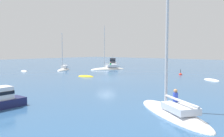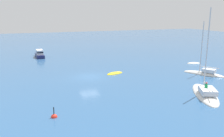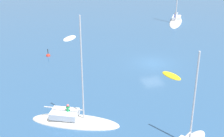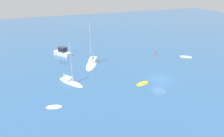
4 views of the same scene
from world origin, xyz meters
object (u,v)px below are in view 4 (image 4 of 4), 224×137
at_px(dinghy, 186,57).
at_px(channel_buoy, 155,55).
at_px(cabin_cruiser, 62,52).
at_px(sailboat, 92,63).
at_px(skiff, 54,107).
at_px(dinghy_1, 142,84).
at_px(yacht_1, 71,82).

relative_size(dinghy, channel_buoy, 2.59).
distance_m(cabin_cruiser, sailboat, 9.77).
distance_m(dinghy, skiff, 33.56).
height_order(dinghy, sailboat, sailboat).
bearing_deg(sailboat, dinghy_1, 53.61).
bearing_deg(skiff, channel_buoy, -137.01).
height_order(yacht_1, dinghy_1, yacht_1).
distance_m(sailboat, yacht_1, 9.36).
bearing_deg(cabin_cruiser, dinghy_1, 173.46).
xyz_separation_m(skiff, channel_buoy, (-13.94, 25.88, 0.01)).
bearing_deg(yacht_1, sailboat, 107.17).
distance_m(cabin_cruiser, channel_buoy, 23.07).
xyz_separation_m(skiff, yacht_1, (-6.76, 3.64, 0.14)).
bearing_deg(sailboat, cabin_cruiser, -118.59).
distance_m(sailboat, channel_buoy, 16.18).
relative_size(yacht_1, dinghy_1, 2.77).
bearing_deg(cabin_cruiser, skiff, 133.15).
relative_size(yacht_1, channel_buoy, 6.70).
bearing_deg(skiff, dinghy, -147.99).
height_order(dinghy_1, channel_buoy, channel_buoy).
bearing_deg(cabin_cruiser, yacht_1, 141.77).
bearing_deg(yacht_1, skiff, -60.76).
height_order(skiff, yacht_1, yacht_1).
height_order(cabin_cruiser, sailboat, sailboat).
relative_size(skiff, sailboat, 0.26).
height_order(skiff, channel_buoy, channel_buoy).
bearing_deg(cabin_cruiser, channel_buoy, -146.29).
xyz_separation_m(cabin_cruiser, yacht_1, (15.23, -0.63, -0.66)).
bearing_deg(channel_buoy, sailboat, -89.84).
distance_m(skiff, channel_buoy, 29.39).
relative_size(dinghy_1, channel_buoy, 2.42).
xyz_separation_m(dinghy, dinghy_1, (8.24, -16.40, 0.00)).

